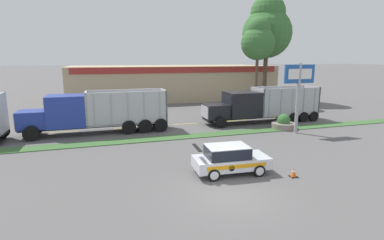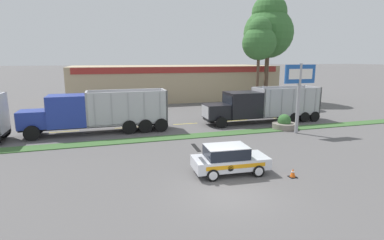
# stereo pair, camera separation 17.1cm
# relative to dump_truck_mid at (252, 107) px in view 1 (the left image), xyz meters

# --- Properties ---
(ground_plane) EXTENTS (600.00, 600.00, 0.00)m
(ground_plane) POSITION_rel_dump_truck_mid_xyz_m (-8.63, -13.81, -1.59)
(ground_plane) COLOR #5B5959
(grass_verge) EXTENTS (120.00, 1.43, 0.06)m
(grass_verge) POSITION_rel_dump_truck_mid_xyz_m (-8.63, -3.37, -1.56)
(grass_verge) COLOR #3D6633
(grass_verge) RESTS_ON ground_plane
(centre_line_3) EXTENTS (2.40, 0.14, 0.01)m
(centre_line_3) POSITION_rel_dump_truck_mid_xyz_m (-17.20, 1.35, -1.58)
(centre_line_3) COLOR yellow
(centre_line_3) RESTS_ON ground_plane
(centre_line_4) EXTENTS (2.40, 0.14, 0.01)m
(centre_line_4) POSITION_rel_dump_truck_mid_xyz_m (-11.80, 1.35, -1.58)
(centre_line_4) COLOR yellow
(centre_line_4) RESTS_ON ground_plane
(centre_line_5) EXTENTS (2.40, 0.14, 0.01)m
(centre_line_5) POSITION_rel_dump_truck_mid_xyz_m (-6.40, 1.35, -1.58)
(centre_line_5) COLOR yellow
(centre_line_5) RESTS_ON ground_plane
(centre_line_6) EXTENTS (2.40, 0.14, 0.01)m
(centre_line_6) POSITION_rel_dump_truck_mid_xyz_m (-1.00, 1.35, -1.58)
(centre_line_6) COLOR yellow
(centre_line_6) RESTS_ON ground_plane
(centre_line_7) EXTENTS (2.40, 0.14, 0.01)m
(centre_line_7) POSITION_rel_dump_truck_mid_xyz_m (4.40, 1.35, -1.58)
(centre_line_7) COLOR yellow
(centre_line_7) RESTS_ON ground_plane
(dump_truck_mid) EXTENTS (11.73, 2.86, 3.64)m
(dump_truck_mid) POSITION_rel_dump_truck_mid_xyz_m (0.00, 0.00, 0.00)
(dump_truck_mid) COLOR black
(dump_truck_mid) RESTS_ON ground_plane
(dump_truck_trail) EXTENTS (11.70, 2.70, 3.50)m
(dump_truck_trail) POSITION_rel_dump_truck_mid_xyz_m (-15.42, 0.12, 0.10)
(dump_truck_trail) COLOR black
(dump_truck_trail) RESTS_ON ground_plane
(rally_car) EXTENTS (4.15, 2.10, 1.59)m
(rally_car) POSITION_rel_dump_truck_mid_xyz_m (-7.57, -11.49, -0.78)
(rally_car) COLOR silver
(rally_car) RESTS_ON ground_plane
(store_sign_post) EXTENTS (2.76, 0.28, 5.77)m
(store_sign_post) POSITION_rel_dump_truck_mid_xyz_m (1.49, -4.88, 2.53)
(store_sign_post) COLOR #9E9EA3
(store_sign_post) RESTS_ON ground_plane
(stone_planter) EXTENTS (2.08, 2.08, 1.33)m
(stone_planter) POSITION_rel_dump_truck_mid_xyz_m (1.42, -3.22, -1.13)
(stone_planter) COLOR gray
(stone_planter) RESTS_ON ground_plane
(traffic_cone) EXTENTS (0.39, 0.39, 0.49)m
(traffic_cone) POSITION_rel_dump_truck_mid_xyz_m (-4.57, -13.01, -1.35)
(traffic_cone) COLOR black
(traffic_cone) RESTS_ON ground_plane
(store_building_backdrop) EXTENTS (30.46, 12.10, 5.08)m
(store_building_backdrop) POSITION_rel_dump_truck_mid_xyz_m (-3.01, 20.45, 0.96)
(store_building_backdrop) COLOR tan
(store_building_backdrop) RESTS_ON ground_plane
(tree_behind_left) EXTENTS (4.36, 4.36, 11.39)m
(tree_behind_left) POSITION_rel_dump_truck_mid_xyz_m (5.84, 9.74, 6.93)
(tree_behind_left) COLOR brown
(tree_behind_left) RESTS_ON ground_plane
(tree_behind_centre) EXTENTS (6.98, 6.98, 14.93)m
(tree_behind_centre) POSITION_rel_dump_truck_mid_xyz_m (9.19, 13.23, 8.78)
(tree_behind_centre) COLOR brown
(tree_behind_centre) RESTS_ON ground_plane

